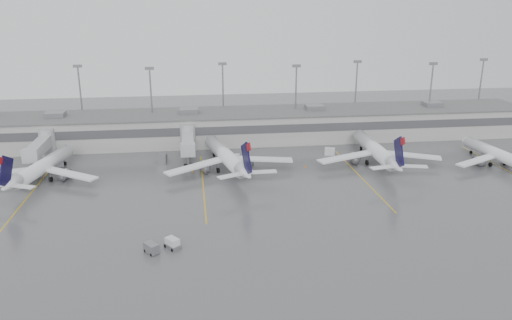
{
  "coord_description": "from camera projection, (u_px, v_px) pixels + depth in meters",
  "views": [
    {
      "loc": [
        -19.33,
        -76.4,
        37.56
      ],
      "look_at": [
        -6.07,
        24.0,
        5.0
      ],
      "focal_mm": 35.0,
      "sensor_mm": 36.0,
      "label": 1
    }
  ],
  "objects": [
    {
      "name": "gse_loader",
      "position": [
        162.0,
        158.0,
        120.54
      ],
      "size": [
        2.44,
        3.58,
        2.11
      ],
      "primitive_type": "cube",
      "rotation": [
        0.0,
        0.0,
        -0.1
      ],
      "color": "slate",
      "rests_on": "ground"
    },
    {
      "name": "baggage_cart",
      "position": [
        151.0,
        248.0,
        77.42
      ],
      "size": [
        2.64,
        2.85,
        1.6
      ],
      "rotation": [
        0.0,
        0.0,
        0.65
      ],
      "color": "slate",
      "rests_on": "ground"
    },
    {
      "name": "baggage_tug",
      "position": [
        173.0,
        244.0,
        79.01
      ],
      "size": [
        2.87,
        3.07,
        1.7
      ],
      "rotation": [
        0.0,
        0.0,
        0.65
      ],
      "color": "silver",
      "rests_on": "ground"
    },
    {
      "name": "gse_uld_c",
      "position": [
        330.0,
        151.0,
        126.56
      ],
      "size": [
        2.89,
        2.36,
        1.76
      ],
      "primitive_type": "cube",
      "rotation": [
        0.0,
        0.0,
        -0.32
      ],
      "color": "silver",
      "rests_on": "ground"
    },
    {
      "name": "cone_c",
      "position": [
        305.0,
        166.0,
        117.28
      ],
      "size": [
        0.4,
        0.4,
        0.64
      ],
      "primitive_type": "cone",
      "color": "orange",
      "rests_on": "ground"
    },
    {
      "name": "jet_far_left",
      "position": [
        41.0,
        167.0,
        107.86
      ],
      "size": [
        26.74,
        30.31,
        9.95
      ],
      "rotation": [
        0.0,
        0.0,
        -0.23
      ],
      "color": "white",
      "rests_on": "ground"
    },
    {
      "name": "light_masts",
      "position": [
        259.0,
        94.0,
        142.5
      ],
      "size": [
        142.4,
        8.0,
        20.6
      ],
      "color": "gray",
      "rests_on": "ground"
    },
    {
      "name": "jet_bridge_left",
      "position": [
        43.0,
        145.0,
        121.07
      ],
      "size": [
        4.0,
        17.2,
        7.0
      ],
      "color": "#A8AAAD",
      "rests_on": "ground"
    },
    {
      "name": "jet_mid_left",
      "position": [
        227.0,
        157.0,
        113.9
      ],
      "size": [
        29.51,
        33.43,
        10.95
      ],
      "rotation": [
        0.0,
        0.0,
        0.22
      ],
      "color": "white",
      "rests_on": "ground"
    },
    {
      "name": "stand_markings",
      "position": [
        284.0,
        181.0,
        108.67
      ],
      "size": [
        105.25,
        40.0,
        0.01
      ],
      "color": "gold",
      "rests_on": "ground"
    },
    {
      "name": "cone_d",
      "position": [
        476.0,
        157.0,
        123.82
      ],
      "size": [
        0.39,
        0.39,
        0.63
      ],
      "primitive_type": "cone",
      "color": "orange",
      "rests_on": "ground"
    },
    {
      "name": "gse_uld_b",
      "position": [
        235.0,
        157.0,
        122.06
      ],
      "size": [
        2.52,
        1.94,
        1.61
      ],
      "primitive_type": "cube",
      "rotation": [
        0.0,
        0.0,
        -0.2
      ],
      "color": "silver",
      "rests_on": "ground"
    },
    {
      "name": "ground",
      "position": [
        309.0,
        228.0,
        86.02
      ],
      "size": [
        260.0,
        260.0,
        0.0
      ],
      "primitive_type": "plane",
      "color": "#505053",
      "rests_on": "ground"
    },
    {
      "name": "jet_bridge_right",
      "position": [
        188.0,
        140.0,
        125.43
      ],
      "size": [
        4.0,
        17.2,
        7.0
      ],
      "color": "#A8AAAD",
      "rests_on": "ground"
    },
    {
      "name": "jet_far_right",
      "position": [
        498.0,
        154.0,
        117.95
      ],
      "size": [
        24.78,
        27.89,
        9.03
      ],
      "rotation": [
        0.0,
        0.0,
        0.09
      ],
      "color": "white",
      "rests_on": "ground"
    },
    {
      "name": "gse_uld_a",
      "position": [
        58.0,
        162.0,
        117.83
      ],
      "size": [
        3.0,
        2.35,
        1.88
      ],
      "primitive_type": "cube",
      "rotation": [
        0.0,
        0.0,
        0.24
      ],
      "color": "silver",
      "rests_on": "ground"
    },
    {
      "name": "jet_mid_right",
      "position": [
        376.0,
        150.0,
        118.83
      ],
      "size": [
        29.95,
        33.59,
        10.86
      ],
      "rotation": [
        0.0,
        0.0,
        -0.03
      ],
      "color": "white",
      "rests_on": "ground"
    },
    {
      "name": "cone_b",
      "position": [
        193.0,
        171.0,
        114.1
      ],
      "size": [
        0.41,
        0.41,
        0.65
      ],
      "primitive_type": "cone",
      "color": "orange",
      "rests_on": "ground"
    },
    {
      "name": "terminal",
      "position": [
        262.0,
        125.0,
        139.46
      ],
      "size": [
        152.0,
        17.0,
        9.45
      ],
      "color": "#A1A09C",
      "rests_on": "ground"
    },
    {
      "name": "cone_a",
      "position": [
        21.0,
        181.0,
        107.81
      ],
      "size": [
        0.42,
        0.42,
        0.66
      ],
      "primitive_type": "cone",
      "color": "orange",
      "rests_on": "ground"
    }
  ]
}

